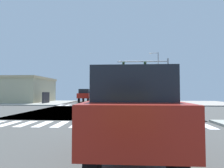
{
  "coord_description": "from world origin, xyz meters",
  "views": [
    {
      "loc": [
        1.79,
        -17.5,
        1.82
      ],
      "look_at": [
        0.41,
        5.4,
        2.83
      ],
      "focal_mm": 29.29,
      "sensor_mm": 36.0,
      "label": 1
    }
  ],
  "objects_px": {
    "suv_queued_2": "(100,95)",
    "street_lamp": "(157,73)",
    "sedan_middle_1": "(106,95)",
    "suv_nearside_1": "(131,107)",
    "box_truck_crossing_1": "(109,89)",
    "bank_building": "(2,90)",
    "traffic_signal_mast": "(148,71)",
    "pickup_farside_1": "(85,95)"
  },
  "relations": [
    {
      "from": "suv_queued_2",
      "to": "street_lamp",
      "type": "bearing_deg",
      "value": -157.72
    },
    {
      "from": "suv_queued_2",
      "to": "sedan_middle_1",
      "type": "height_order",
      "value": "suv_queued_2"
    },
    {
      "from": "suv_nearside_1",
      "to": "sedan_middle_1",
      "type": "height_order",
      "value": "suv_nearside_1"
    },
    {
      "from": "suv_queued_2",
      "to": "box_truck_crossing_1",
      "type": "bearing_deg",
      "value": -90.0
    },
    {
      "from": "bank_building",
      "to": "sedan_middle_1",
      "type": "height_order",
      "value": "bank_building"
    },
    {
      "from": "traffic_signal_mast",
      "to": "bank_building",
      "type": "relative_size",
      "value": 0.39
    },
    {
      "from": "suv_nearside_1",
      "to": "traffic_signal_mast",
      "type": "bearing_deg",
      "value": 80.88
    },
    {
      "from": "pickup_farside_1",
      "to": "suv_queued_2",
      "type": "height_order",
      "value": "pickup_farside_1"
    },
    {
      "from": "street_lamp",
      "to": "box_truck_crossing_1",
      "type": "bearing_deg",
      "value": 123.6
    },
    {
      "from": "suv_nearside_1",
      "to": "bank_building",
      "type": "bearing_deg",
      "value": 129.64
    },
    {
      "from": "street_lamp",
      "to": "pickup_farside_1",
      "type": "height_order",
      "value": "street_lamp"
    },
    {
      "from": "box_truck_crossing_1",
      "to": "sedan_middle_1",
      "type": "bearing_deg",
      "value": 90.0
    },
    {
      "from": "box_truck_crossing_1",
      "to": "sedan_middle_1",
      "type": "height_order",
      "value": "box_truck_crossing_1"
    },
    {
      "from": "traffic_signal_mast",
      "to": "bank_building",
      "type": "distance_m",
      "value": 25.44
    },
    {
      "from": "traffic_signal_mast",
      "to": "sedan_middle_1",
      "type": "relative_size",
      "value": 1.6
    },
    {
      "from": "traffic_signal_mast",
      "to": "suv_nearside_1",
      "type": "height_order",
      "value": "traffic_signal_mast"
    },
    {
      "from": "pickup_farside_1",
      "to": "sedan_middle_1",
      "type": "distance_m",
      "value": 7.76
    },
    {
      "from": "street_lamp",
      "to": "sedan_middle_1",
      "type": "distance_m",
      "value": 12.32
    },
    {
      "from": "traffic_signal_mast",
      "to": "sedan_middle_1",
      "type": "xyz_separation_m",
      "value": [
        -7.16,
        15.05,
        -3.59
      ]
    },
    {
      "from": "bank_building",
      "to": "sedan_middle_1",
      "type": "distance_m",
      "value": 19.58
    },
    {
      "from": "pickup_farside_1",
      "to": "box_truck_crossing_1",
      "type": "distance_m",
      "value": 17.26
    },
    {
      "from": "bank_building",
      "to": "suv_queued_2",
      "type": "bearing_deg",
      "value": -2.42
    },
    {
      "from": "street_lamp",
      "to": "box_truck_crossing_1",
      "type": "distance_m",
      "value": 18.58
    },
    {
      "from": "box_truck_crossing_1",
      "to": "suv_queued_2",
      "type": "bearing_deg",
      "value": 90.0
    },
    {
      "from": "suv_nearside_1",
      "to": "box_truck_crossing_1",
      "type": "relative_size",
      "value": 0.64
    },
    {
      "from": "street_lamp",
      "to": "sedan_middle_1",
      "type": "relative_size",
      "value": 2.14
    },
    {
      "from": "traffic_signal_mast",
      "to": "box_truck_crossing_1",
      "type": "relative_size",
      "value": 0.96
    },
    {
      "from": "street_lamp",
      "to": "pickup_farside_1",
      "type": "bearing_deg",
      "value": -172.8
    },
    {
      "from": "pickup_farside_1",
      "to": "sedan_middle_1",
      "type": "bearing_deg",
      "value": -112.76
    },
    {
      "from": "suv_queued_2",
      "to": "bank_building",
      "type": "bearing_deg",
      "value": -2.42
    },
    {
      "from": "suv_nearside_1",
      "to": "box_truck_crossing_1",
      "type": "height_order",
      "value": "box_truck_crossing_1"
    },
    {
      "from": "street_lamp",
      "to": "suv_nearside_1",
      "type": "height_order",
      "value": "street_lamp"
    },
    {
      "from": "box_truck_crossing_1",
      "to": "pickup_farside_1",
      "type": "bearing_deg",
      "value": 79.96
    },
    {
      "from": "street_lamp",
      "to": "bank_building",
      "type": "relative_size",
      "value": 0.52
    },
    {
      "from": "suv_queued_2",
      "to": "sedan_middle_1",
      "type": "relative_size",
      "value": 1.07
    },
    {
      "from": "bank_building",
      "to": "sedan_middle_1",
      "type": "relative_size",
      "value": 4.08
    },
    {
      "from": "pickup_farside_1",
      "to": "bank_building",
      "type": "bearing_deg",
      "value": 6.99
    },
    {
      "from": "traffic_signal_mast",
      "to": "pickup_farside_1",
      "type": "distance_m",
      "value": 13.32
    },
    {
      "from": "suv_nearside_1",
      "to": "box_truck_crossing_1",
      "type": "distance_m",
      "value": 44.75
    },
    {
      "from": "traffic_signal_mast",
      "to": "box_truck_crossing_1",
      "type": "height_order",
      "value": "traffic_signal_mast"
    },
    {
      "from": "bank_building",
      "to": "sedan_middle_1",
      "type": "xyz_separation_m",
      "value": [
        17.4,
        8.92,
        -1.06
      ]
    },
    {
      "from": "traffic_signal_mast",
      "to": "suv_queued_2",
      "type": "height_order",
      "value": "traffic_signal_mast"
    }
  ]
}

